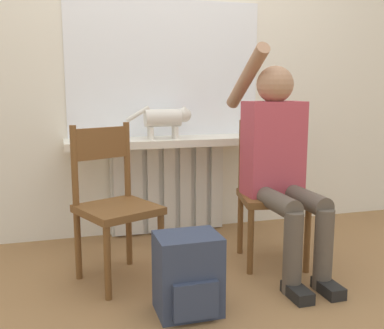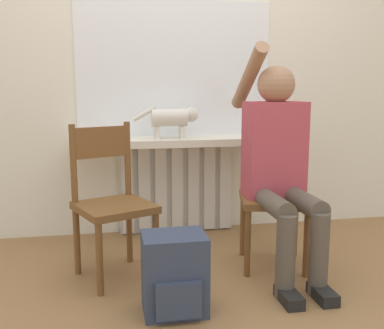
{
  "view_description": "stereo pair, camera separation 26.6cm",
  "coord_description": "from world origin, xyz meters",
  "px_view_note": "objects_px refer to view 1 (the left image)",
  "views": [
    {
      "loc": [
        -0.75,
        -1.98,
        1.05
      ],
      "look_at": [
        0.0,
        0.54,
        0.61
      ],
      "focal_mm": 42.0,
      "sensor_mm": 36.0,
      "label": 1
    },
    {
      "loc": [
        -0.49,
        -2.04,
        1.05
      ],
      "look_at": [
        0.0,
        0.54,
        0.61
      ],
      "focal_mm": 42.0,
      "sensor_mm": 36.0,
      "label": 2
    }
  ],
  "objects_px": {
    "person": "(280,158)",
    "cat": "(167,118)",
    "chair_left": "(114,202)",
    "backpack": "(188,275)",
    "chair_right": "(271,191)"
  },
  "relations": [
    {
      "from": "person",
      "to": "cat",
      "type": "xyz_separation_m",
      "value": [
        -0.51,
        0.68,
        0.19
      ]
    },
    {
      "from": "chair_left",
      "to": "backpack",
      "type": "distance_m",
      "value": 0.62
    },
    {
      "from": "chair_right",
      "to": "backpack",
      "type": "relative_size",
      "value": 2.26
    },
    {
      "from": "chair_left",
      "to": "chair_right",
      "type": "xyz_separation_m",
      "value": [
        0.95,
        0.0,
        0.0
      ]
    },
    {
      "from": "person",
      "to": "cat",
      "type": "distance_m",
      "value": 0.87
    },
    {
      "from": "chair_left",
      "to": "backpack",
      "type": "xyz_separation_m",
      "value": [
        0.28,
        -0.49,
        -0.25
      ]
    },
    {
      "from": "person",
      "to": "cat",
      "type": "relative_size",
      "value": 2.9
    },
    {
      "from": "chair_left",
      "to": "person",
      "type": "distance_m",
      "value": 0.97
    },
    {
      "from": "chair_left",
      "to": "chair_right",
      "type": "distance_m",
      "value": 0.95
    },
    {
      "from": "cat",
      "to": "backpack",
      "type": "relative_size",
      "value": 1.18
    },
    {
      "from": "chair_left",
      "to": "backpack",
      "type": "relative_size",
      "value": 2.26
    },
    {
      "from": "chair_right",
      "to": "cat",
      "type": "height_order",
      "value": "cat"
    },
    {
      "from": "cat",
      "to": "chair_left",
      "type": "bearing_deg",
      "value": -127.29
    },
    {
      "from": "cat",
      "to": "backpack",
      "type": "bearing_deg",
      "value": -98.22
    },
    {
      "from": "backpack",
      "to": "person",
      "type": "bearing_deg",
      "value": 30.15
    }
  ]
}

